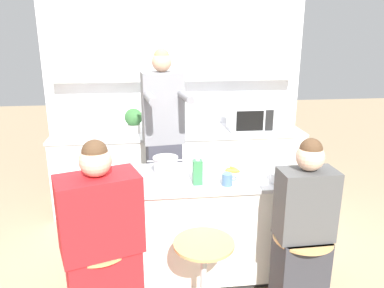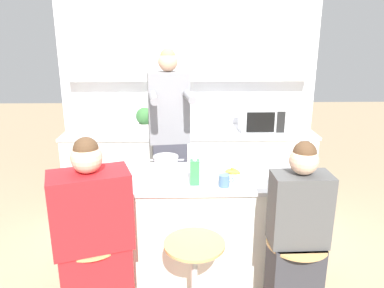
# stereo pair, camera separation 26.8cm
# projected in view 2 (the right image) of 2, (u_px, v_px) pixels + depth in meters

# --- Properties ---
(ground_plane) EXTENTS (16.00, 16.00, 0.00)m
(ground_plane) POSITION_uv_depth(u_px,v_px,m) (192.00, 271.00, 3.27)
(ground_plane) COLOR tan
(wall_back) EXTENTS (3.07, 0.22, 2.70)m
(wall_back) POSITION_uv_depth(u_px,v_px,m) (189.00, 72.00, 4.45)
(wall_back) COLOR white
(wall_back) RESTS_ON ground_plane
(back_counter) EXTENTS (2.85, 0.68, 0.90)m
(back_counter) POSITION_uv_depth(u_px,v_px,m) (189.00, 167.00, 4.46)
(back_counter) COLOR white
(back_counter) RESTS_ON ground_plane
(kitchen_island) EXTENTS (1.73, 0.68, 0.89)m
(kitchen_island) POSITION_uv_depth(u_px,v_px,m) (192.00, 225.00, 3.14)
(kitchen_island) COLOR black
(kitchen_island) RESTS_ON ground_plane
(bar_stool_leftmost) EXTENTS (0.41, 0.41, 0.66)m
(bar_stool_leftmost) POSITION_uv_depth(u_px,v_px,m) (94.00, 276.00, 2.58)
(bar_stool_leftmost) COLOR tan
(bar_stool_leftmost) RESTS_ON ground_plane
(bar_stool_center) EXTENTS (0.41, 0.41, 0.66)m
(bar_stool_center) POSITION_uv_depth(u_px,v_px,m) (194.00, 277.00, 2.57)
(bar_stool_center) COLOR tan
(bar_stool_center) RESTS_ON ground_plane
(bar_stool_rightmost) EXTENTS (0.41, 0.41, 0.66)m
(bar_stool_rightmost) POSITION_uv_depth(u_px,v_px,m) (294.00, 276.00, 2.58)
(bar_stool_rightmost) COLOR tan
(bar_stool_rightmost) RESTS_ON ground_plane
(person_cooking) EXTENTS (0.45, 0.63, 1.86)m
(person_cooking) POSITION_uv_depth(u_px,v_px,m) (170.00, 147.00, 3.62)
(person_cooking) COLOR #383842
(person_cooking) RESTS_ON ground_plane
(person_wrapped_blanket) EXTENTS (0.57, 0.43, 1.40)m
(person_wrapped_blanket) POSITION_uv_depth(u_px,v_px,m) (94.00, 245.00, 2.47)
(person_wrapped_blanket) COLOR red
(person_wrapped_blanket) RESTS_ON ground_plane
(person_seated_near) EXTENTS (0.38, 0.27, 1.36)m
(person_seated_near) POSITION_uv_depth(u_px,v_px,m) (296.00, 247.00, 2.51)
(person_seated_near) COLOR #333338
(person_seated_near) RESTS_ON ground_plane
(cooking_pot) EXTENTS (0.30, 0.21, 0.14)m
(cooking_pot) POSITION_uv_depth(u_px,v_px,m) (166.00, 164.00, 3.07)
(cooking_pot) COLOR #B7BABC
(cooking_pot) RESTS_ON kitchen_island
(fruit_bowl) EXTENTS (0.24, 0.24, 0.07)m
(fruit_bowl) POSITION_uv_depth(u_px,v_px,m) (285.00, 181.00, 2.82)
(fruit_bowl) COLOR #B7BABC
(fruit_bowl) RESTS_ON kitchen_island
(coffee_cup_near) EXTENTS (0.11, 0.08, 0.09)m
(coffee_cup_near) POSITION_uv_depth(u_px,v_px,m) (224.00, 181.00, 2.80)
(coffee_cup_near) COLOR #4C7099
(coffee_cup_near) RESTS_ON kitchen_island
(coffee_cup_far) EXTENTS (0.12, 0.08, 0.09)m
(coffee_cup_far) POSITION_uv_depth(u_px,v_px,m) (149.00, 181.00, 2.80)
(coffee_cup_far) COLOR white
(coffee_cup_far) RESTS_ON kitchen_island
(banana_bunch) EXTENTS (0.15, 0.11, 0.05)m
(banana_bunch) POSITION_uv_depth(u_px,v_px,m) (232.00, 171.00, 3.06)
(banana_bunch) COLOR yellow
(banana_bunch) RESTS_ON kitchen_island
(juice_carton) EXTENTS (0.07, 0.07, 0.21)m
(juice_carton) POSITION_uv_depth(u_px,v_px,m) (195.00, 172.00, 2.83)
(juice_carton) COLOR #38844C
(juice_carton) RESTS_ON kitchen_island
(microwave) EXTENTS (0.50, 0.33, 0.29)m
(microwave) POSITION_uv_depth(u_px,v_px,m) (262.00, 119.00, 4.25)
(microwave) COLOR #B2B5B7
(microwave) RESTS_ON back_counter
(potted_plant) EXTENTS (0.20, 0.20, 0.27)m
(potted_plant) POSITION_uv_depth(u_px,v_px,m) (145.00, 118.00, 4.27)
(potted_plant) COLOR beige
(potted_plant) RESTS_ON back_counter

